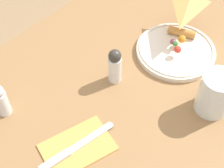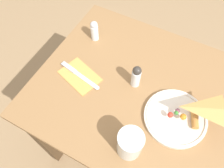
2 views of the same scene
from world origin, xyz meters
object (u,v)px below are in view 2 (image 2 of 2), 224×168
object	(u,v)px
milk_glass	(130,144)
pepper_shaker	(136,76)
dining_table	(153,109)
plate_pizza	(176,117)
napkin_folded	(80,76)
butter_knife	(78,74)
salt_shaker	(94,30)

from	to	relation	value
milk_glass	pepper_shaker	xyz separation A→B (m)	(-0.09, 0.25, -0.00)
milk_glass	dining_table	bearing A→B (deg)	86.28
plate_pizza	napkin_folded	distance (m)	0.42
napkin_folded	butter_knife	size ratio (longest dim) A/B	0.92
plate_pizza	salt_shaker	distance (m)	0.51
dining_table	napkin_folded	xyz separation A→B (m)	(-0.33, -0.06, 0.12)
salt_shaker	dining_table	bearing A→B (deg)	-21.85
dining_table	plate_pizza	size ratio (longest dim) A/B	4.29
napkin_folded	salt_shaker	xyz separation A→B (m)	(-0.05, 0.21, 0.05)
butter_knife	salt_shaker	distance (m)	0.22
butter_knife	pepper_shaker	world-z (taller)	pepper_shaker
plate_pizza	salt_shaker	xyz separation A→B (m)	(-0.47, 0.21, 0.04)
napkin_folded	butter_knife	xyz separation A→B (m)	(-0.01, 0.00, 0.00)
milk_glass	pepper_shaker	world-z (taller)	milk_glass
butter_knife	plate_pizza	bearing A→B (deg)	11.48
napkin_folded	plate_pizza	bearing A→B (deg)	0.85
pepper_shaker	milk_glass	bearing A→B (deg)	-69.70
butter_knife	salt_shaker	world-z (taller)	salt_shaker
milk_glass	salt_shaker	size ratio (longest dim) A/B	1.17
pepper_shaker	dining_table	bearing A→B (deg)	-6.59
plate_pizza	dining_table	bearing A→B (deg)	147.56
plate_pizza	pepper_shaker	xyz separation A→B (m)	(-0.20, 0.07, 0.04)
dining_table	pepper_shaker	xyz separation A→B (m)	(-0.11, 0.01, 0.17)
milk_glass	butter_knife	distance (m)	0.37
napkin_folded	pepper_shaker	xyz separation A→B (m)	(0.22, 0.07, 0.05)
dining_table	butter_knife	distance (m)	0.37
salt_shaker	milk_glass	bearing A→B (deg)	-47.03
dining_table	salt_shaker	xyz separation A→B (m)	(-0.38, 0.15, 0.17)
dining_table	milk_glass	world-z (taller)	milk_glass
dining_table	plate_pizza	world-z (taller)	plate_pizza
dining_table	plate_pizza	xyz separation A→B (m)	(0.09, -0.06, 0.13)
milk_glass	salt_shaker	xyz separation A→B (m)	(-0.36, 0.39, -0.01)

